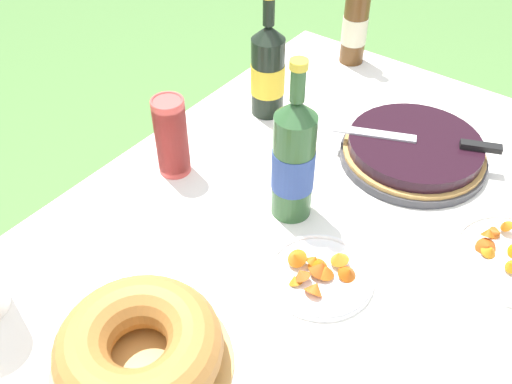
{
  "coord_description": "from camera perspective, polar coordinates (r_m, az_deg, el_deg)",
  "views": [
    {
      "loc": [
        -0.6,
        -0.32,
        1.57
      ],
      "look_at": [
        0.09,
        0.19,
        0.79
      ],
      "focal_mm": 40.0,
      "sensor_mm": 36.0,
      "label": 1
    }
  ],
  "objects": [
    {
      "name": "garden_table",
      "position": [
        1.13,
        5.28,
        -11.15
      ],
      "size": [
        1.7,
        1.13,
        0.73
      ],
      "color": "#A87A47",
      "rests_on": "ground_plane"
    },
    {
      "name": "tablecloth",
      "position": [
        1.09,
        5.44,
        -9.58
      ],
      "size": [
        1.71,
        1.14,
        0.1
      ],
      "color": "white",
      "rests_on": "garden_table"
    },
    {
      "name": "berry_tart",
      "position": [
        1.37,
        15.49,
        3.99
      ],
      "size": [
        0.34,
        0.34,
        0.06
      ],
      "color": "#38383D",
      "rests_on": "tablecloth"
    },
    {
      "name": "serving_knife",
      "position": [
        1.35,
        16.99,
        4.97
      ],
      "size": [
        0.17,
        0.35,
        0.01
      ],
      "rotation": [
        0.0,
        0.0,
        1.98
      ],
      "color": "silver",
      "rests_on": "berry_tart"
    },
    {
      "name": "bundt_cake",
      "position": [
        0.96,
        -11.59,
        -15.09
      ],
      "size": [
        0.3,
        0.3,
        0.1
      ],
      "color": "tan",
      "rests_on": "tablecloth"
    },
    {
      "name": "cup_stack",
      "position": [
        1.26,
        -8.46,
        5.49
      ],
      "size": [
        0.07,
        0.07,
        0.19
      ],
      "color": "#E04C47",
      "rests_on": "tablecloth"
    },
    {
      "name": "cider_bottle_green",
      "position": [
        1.12,
        3.78,
        3.19
      ],
      "size": [
        0.09,
        0.09,
        0.36
      ],
      "color": "#2D562D",
      "rests_on": "tablecloth"
    },
    {
      "name": "cider_bottle_amber",
      "position": [
        1.69,
        9.92,
        16.4
      ],
      "size": [
        0.07,
        0.07,
        0.32
      ],
      "color": "brown",
      "rests_on": "tablecloth"
    },
    {
      "name": "juice_bottle_red",
      "position": [
        1.44,
        1.19,
        12.03
      ],
      "size": [
        0.09,
        0.09,
        0.32
      ],
      "color": "black",
      "rests_on": "tablecloth"
    },
    {
      "name": "snack_plate_right",
      "position": [
        1.08,
        6.4,
        -8.07
      ],
      "size": [
        0.2,
        0.2,
        0.06
      ],
      "color": "white",
      "rests_on": "tablecloth"
    }
  ]
}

